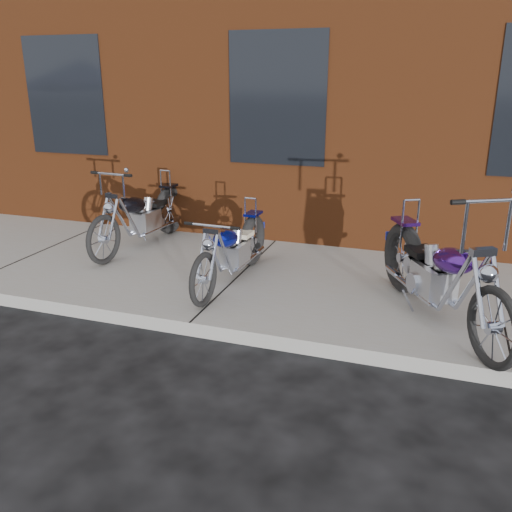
% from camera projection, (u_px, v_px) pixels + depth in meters
% --- Properties ---
extents(ground, '(120.00, 120.00, 0.00)m').
position_uv_depth(ground, '(190.00, 336.00, 5.50)').
color(ground, black).
rests_on(ground, ground).
extents(sidewalk, '(22.00, 3.00, 0.15)m').
position_uv_depth(sidewalk, '(241.00, 279.00, 6.82)').
color(sidewalk, '#A4A4A4').
rests_on(sidewalk, ground).
extents(building_brick, '(22.00, 10.00, 8.00)m').
position_uv_depth(building_brick, '(346.00, 1.00, 11.40)').
color(building_brick, brown).
rests_on(building_brick, ground).
extents(chopper_purple, '(1.33, 2.25, 1.41)m').
position_uv_depth(chopper_purple, '(439.00, 278.00, 5.38)').
color(chopper_purple, black).
rests_on(chopper_purple, sidewalk).
extents(chopper_blue, '(0.51, 2.07, 0.90)m').
position_uv_depth(chopper_blue, '(232.00, 252.00, 6.44)').
color(chopper_blue, black).
rests_on(chopper_blue, sidewalk).
extents(chopper_third, '(0.56, 2.30, 1.17)m').
position_uv_depth(chopper_third, '(142.00, 218.00, 7.78)').
color(chopper_third, black).
rests_on(chopper_third, sidewalk).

